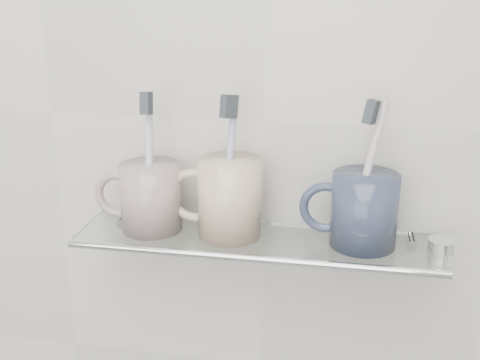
% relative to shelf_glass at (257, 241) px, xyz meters
% --- Properties ---
extents(wall_back, '(2.50, 0.00, 2.50)m').
position_rel_shelf_glass_xyz_m(wall_back, '(0.00, 0.06, 0.15)').
color(wall_back, beige).
rests_on(wall_back, ground).
extents(shelf_glass, '(0.50, 0.12, 0.01)m').
position_rel_shelf_glass_xyz_m(shelf_glass, '(0.00, 0.00, 0.00)').
color(shelf_glass, silver).
rests_on(shelf_glass, wall_back).
extents(shelf_rail, '(0.50, 0.01, 0.01)m').
position_rel_shelf_glass_xyz_m(shelf_rail, '(0.00, -0.06, 0.00)').
color(shelf_rail, silver).
rests_on(shelf_rail, shelf_glass).
extents(bracket_left, '(0.02, 0.03, 0.02)m').
position_rel_shelf_glass_xyz_m(bracket_left, '(-0.21, 0.05, -0.01)').
color(bracket_left, silver).
rests_on(bracket_left, wall_back).
extents(bracket_right, '(0.02, 0.03, 0.02)m').
position_rel_shelf_glass_xyz_m(bracket_right, '(0.21, 0.05, -0.01)').
color(bracket_right, silver).
rests_on(bracket_right, wall_back).
extents(mug_left, '(0.10, 0.10, 0.10)m').
position_rel_shelf_glass_xyz_m(mug_left, '(-0.15, 0.00, 0.05)').
color(mug_left, silver).
rests_on(mug_left, shelf_glass).
extents(mug_left_handle, '(0.07, 0.01, 0.07)m').
position_rel_shelf_glass_xyz_m(mug_left_handle, '(-0.20, 0.00, 0.05)').
color(mug_left_handle, silver).
rests_on(mug_left_handle, mug_left).
extents(toothbrush_left, '(0.01, 0.05, 0.19)m').
position_rel_shelf_glass_xyz_m(toothbrush_left, '(-0.15, 0.00, 0.10)').
color(toothbrush_left, silver).
rests_on(toothbrush_left, mug_left).
extents(bristles_left, '(0.01, 0.03, 0.03)m').
position_rel_shelf_glass_xyz_m(bristles_left, '(-0.15, 0.00, 0.19)').
color(bristles_left, '#2C3237').
rests_on(bristles_left, toothbrush_left).
extents(mug_center, '(0.09, 0.09, 0.11)m').
position_rel_shelf_glass_xyz_m(mug_center, '(-0.04, 0.00, 0.06)').
color(mug_center, beige).
rests_on(mug_center, shelf_glass).
extents(mug_center_handle, '(0.08, 0.01, 0.08)m').
position_rel_shelf_glass_xyz_m(mug_center_handle, '(-0.09, 0.00, 0.06)').
color(mug_center_handle, beige).
rests_on(mug_center_handle, mug_center).
extents(toothbrush_center, '(0.02, 0.04, 0.19)m').
position_rel_shelf_glass_xyz_m(toothbrush_center, '(-0.04, 0.00, 0.10)').
color(toothbrush_center, '#9296B9').
rests_on(toothbrush_center, mug_center).
extents(bristles_center, '(0.02, 0.03, 0.03)m').
position_rel_shelf_glass_xyz_m(bristles_center, '(-0.04, 0.00, 0.19)').
color(bristles_center, '#2C3237').
rests_on(bristles_center, toothbrush_center).
extents(mug_right, '(0.11, 0.11, 0.10)m').
position_rel_shelf_glass_xyz_m(mug_right, '(0.14, 0.00, 0.05)').
color(mug_right, '#1E2639').
rests_on(mug_right, shelf_glass).
extents(mug_right_handle, '(0.07, 0.01, 0.07)m').
position_rel_shelf_glass_xyz_m(mug_right_handle, '(0.09, 0.00, 0.05)').
color(mug_right_handle, '#1E2639').
rests_on(mug_right_handle, mug_right).
extents(toothbrush_right, '(0.05, 0.03, 0.19)m').
position_rel_shelf_glass_xyz_m(toothbrush_right, '(0.14, 0.00, 0.10)').
color(toothbrush_right, beige).
rests_on(toothbrush_right, mug_right).
extents(bristles_right, '(0.02, 0.03, 0.03)m').
position_rel_shelf_glass_xyz_m(bristles_right, '(0.14, 0.00, 0.19)').
color(bristles_right, '#2C3237').
rests_on(bristles_right, toothbrush_right).
extents(chrome_cap, '(0.04, 0.04, 0.02)m').
position_rel_shelf_glass_xyz_m(chrome_cap, '(0.24, 0.00, 0.01)').
color(chrome_cap, silver).
rests_on(chrome_cap, shelf_glass).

